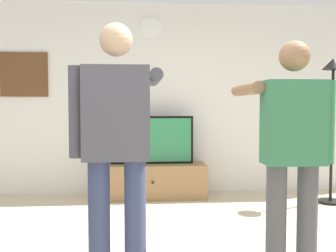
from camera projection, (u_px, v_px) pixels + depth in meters
name	position (u px, v px, depth m)	size (l,w,h in m)	color
back_wall	(162.00, 99.00, 5.37)	(6.40, 0.10, 2.70)	silver
tv_stand	(152.00, 181.00, 5.07)	(1.44, 0.47, 0.46)	#997047
television	(152.00, 140.00, 5.08)	(1.12, 0.07, 0.65)	black
wall_clock	(151.00, 28.00, 5.24)	(0.31, 0.31, 0.03)	white
framed_picture	(24.00, 74.00, 5.15)	(0.64, 0.04, 0.61)	brown
floor_lamp	(333.00, 100.00, 4.74)	(0.32, 0.32, 1.85)	black
person_standing_nearer_lamp	(117.00, 143.00, 2.40)	(0.60, 0.78, 1.77)	#384266
person_standing_nearer_couch	(292.00, 147.00, 2.60)	(0.59, 0.78, 1.69)	#4C4C51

